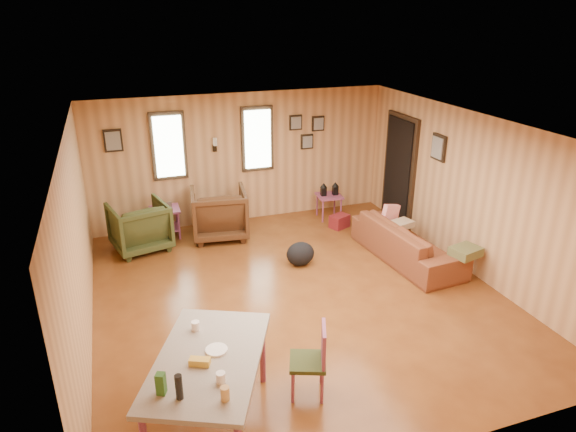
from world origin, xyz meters
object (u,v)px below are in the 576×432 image
at_px(sofa, 408,236).
at_px(recliner_brown, 219,211).
at_px(end_table, 165,217).
at_px(side_table, 329,194).
at_px(dining_table, 208,365).
at_px(recliner_green, 139,224).

distance_m(sofa, recliner_brown, 3.24).
xyz_separation_m(recliner_brown, end_table, (-0.91, 0.30, -0.12)).
distance_m(side_table, dining_table, 5.56).
relative_size(recliner_brown, recliner_green, 1.07).
relative_size(sofa, dining_table, 1.16).
xyz_separation_m(side_table, dining_table, (-3.20, -4.54, 0.24)).
bearing_deg(sofa, recliner_brown, 50.28).
height_order(recliner_green, side_table, recliner_green).
bearing_deg(recliner_brown, dining_table, 84.70).
distance_m(sofa, recliner_green, 4.39).
bearing_deg(recliner_green, recliner_brown, 169.31).
distance_m(recliner_green, dining_table, 4.34).
height_order(recliner_brown, side_table, recliner_brown).
xyz_separation_m(sofa, recliner_brown, (-2.65, 1.86, 0.07)).
bearing_deg(sofa, side_table, 8.80).
height_order(recliner_brown, recliner_green, recliner_brown).
bearing_deg(side_table, dining_table, -125.16).
bearing_deg(dining_table, recliner_brown, 101.63).
bearing_deg(recliner_brown, recliner_green, 10.79).
height_order(recliner_green, dining_table, dining_table).
distance_m(recliner_green, end_table, 0.59).
height_order(sofa, recliner_brown, recliner_brown).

